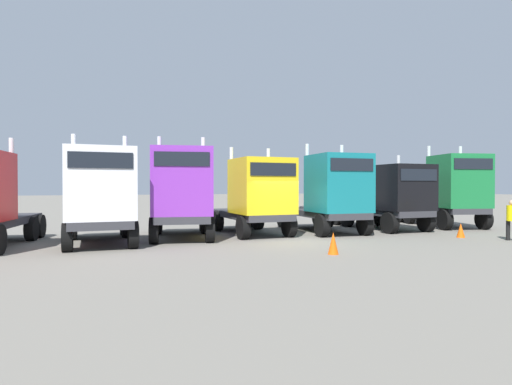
# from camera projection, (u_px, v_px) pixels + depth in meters

# --- Properties ---
(ground) EXTENTS (200.00, 200.00, 0.00)m
(ground) POSITION_uv_depth(u_px,v_px,m) (285.00, 241.00, 17.81)
(ground) COLOR slate
(semi_truck_white) EXTENTS (2.60, 5.88, 4.29)m
(semi_truck_white) POSITION_uv_depth(u_px,v_px,m) (100.00, 196.00, 16.13)
(semi_truck_white) COLOR #333338
(semi_truck_white) RESTS_ON ground
(semi_truck_purple) EXTENTS (3.56, 6.07, 4.44)m
(semi_truck_purple) POSITION_uv_depth(u_px,v_px,m) (182.00, 193.00, 18.00)
(semi_truck_purple) COLOR #333338
(semi_truck_purple) RESTS_ON ground
(semi_truck_yellow) EXTENTS (2.60, 6.07, 4.11)m
(semi_truck_yellow) POSITION_uv_depth(u_px,v_px,m) (257.00, 195.00, 19.69)
(semi_truck_yellow) COLOR #333338
(semi_truck_yellow) RESTS_ON ground
(semi_truck_teal) EXTENTS (2.96, 6.29, 4.35)m
(semi_truck_teal) POSITION_uv_depth(u_px,v_px,m) (332.00, 193.00, 20.45)
(semi_truck_teal) COLOR #333338
(semi_truck_teal) RESTS_ON ground
(semi_truck_black) EXTENTS (2.66, 6.13, 3.94)m
(semi_truck_black) POSITION_uv_depth(u_px,v_px,m) (393.00, 196.00, 21.92)
(semi_truck_black) COLOR #333338
(semi_truck_black) RESTS_ON ground
(semi_truck_green) EXTENTS (3.92, 6.52, 4.53)m
(semi_truck_green) POSITION_uv_depth(u_px,v_px,m) (452.00, 190.00, 23.31)
(semi_truck_green) COLOR #333338
(semi_truck_green) RESTS_ON ground
(visitor_in_hivis) EXTENTS (0.50, 0.50, 1.70)m
(visitor_in_hivis) POSITION_uv_depth(u_px,v_px,m) (512.00, 217.00, 17.83)
(visitor_in_hivis) COLOR black
(visitor_in_hivis) RESTS_ON ground
(traffic_cone_near) EXTENTS (0.36, 0.36, 0.64)m
(traffic_cone_near) POSITION_uv_depth(u_px,v_px,m) (461.00, 230.00, 18.91)
(traffic_cone_near) COLOR #F2590C
(traffic_cone_near) RESTS_ON ground
(traffic_cone_mid) EXTENTS (0.36, 0.36, 0.74)m
(traffic_cone_mid) POSITION_uv_depth(u_px,v_px,m) (333.00, 243.00, 14.24)
(traffic_cone_mid) COLOR #F2590C
(traffic_cone_mid) RESTS_ON ground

